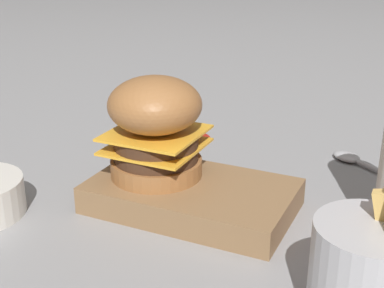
# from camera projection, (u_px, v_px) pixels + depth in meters

# --- Properties ---
(ground_plane) EXTENTS (6.00, 6.00, 0.00)m
(ground_plane) POSITION_uv_depth(u_px,v_px,m) (207.00, 214.00, 0.63)
(ground_plane) COLOR gray
(serving_board) EXTENTS (0.24, 0.14, 0.03)m
(serving_board) POSITION_uv_depth(u_px,v_px,m) (192.00, 196.00, 0.64)
(serving_board) COLOR olive
(serving_board) RESTS_ON ground_plane
(burger) EXTENTS (0.11, 0.11, 0.12)m
(burger) POSITION_uv_depth(u_px,v_px,m) (155.00, 127.00, 0.63)
(burger) COLOR #9E6638
(burger) RESTS_ON serving_board
(fries_basket) EXTENTS (0.09, 0.09, 0.16)m
(fries_basket) POSITION_uv_depth(u_px,v_px,m) (369.00, 275.00, 0.43)
(fries_basket) COLOR #B7B7BC
(fries_basket) RESTS_ON ground_plane
(spoon) EXTENTS (0.13, 0.10, 0.01)m
(spoon) POSITION_uv_depth(u_px,v_px,m) (356.00, 160.00, 0.77)
(spoon) COLOR #B2B2B7
(spoon) RESTS_ON ground_plane
(ketchup_puddle) EXTENTS (0.07, 0.07, 0.00)m
(ketchup_puddle) POSITION_uv_depth(u_px,v_px,m) (190.00, 138.00, 0.86)
(ketchup_puddle) COLOR #B21E14
(ketchup_puddle) RESTS_ON ground_plane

